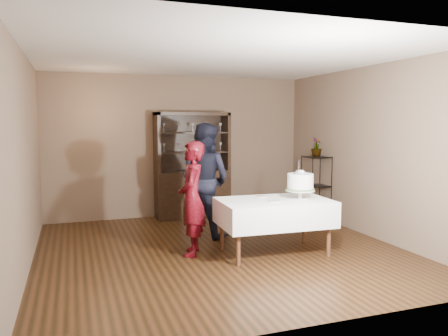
# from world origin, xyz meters

# --- Properties ---
(floor) EXTENTS (5.00, 5.00, 0.00)m
(floor) POSITION_xyz_m (0.00, 0.00, 0.00)
(floor) COLOR black
(floor) RESTS_ON ground
(ceiling) EXTENTS (5.00, 5.00, 0.00)m
(ceiling) POSITION_xyz_m (0.00, 0.00, 2.70)
(ceiling) COLOR silver
(ceiling) RESTS_ON back_wall
(back_wall) EXTENTS (5.00, 0.02, 2.70)m
(back_wall) POSITION_xyz_m (0.00, 2.50, 1.35)
(back_wall) COLOR brown
(back_wall) RESTS_ON floor
(wall_left) EXTENTS (0.02, 5.00, 2.70)m
(wall_left) POSITION_xyz_m (-2.50, 0.00, 1.35)
(wall_left) COLOR brown
(wall_left) RESTS_ON floor
(wall_right) EXTENTS (0.02, 5.00, 2.70)m
(wall_right) POSITION_xyz_m (2.50, 0.00, 1.35)
(wall_right) COLOR brown
(wall_right) RESTS_ON floor
(china_hutch) EXTENTS (1.40, 0.48, 2.00)m
(china_hutch) POSITION_xyz_m (0.20, 2.25, 0.66)
(china_hutch) COLOR black
(china_hutch) RESTS_ON floor
(plant_etagere) EXTENTS (0.42, 0.42, 1.20)m
(plant_etagere) POSITION_xyz_m (2.28, 1.20, 0.65)
(plant_etagere) COLOR black
(plant_etagere) RESTS_ON floor
(cake_table) EXTENTS (1.55, 0.99, 0.76)m
(cake_table) POSITION_xyz_m (0.65, -0.41, 0.58)
(cake_table) COLOR white
(cake_table) RESTS_ON floor
(woman) EXTENTS (0.54, 0.66, 1.56)m
(woman) POSITION_xyz_m (-0.43, -0.08, 0.78)
(woman) COLOR #31040A
(woman) RESTS_ON floor
(man) EXTENTS (1.09, 1.11, 1.80)m
(man) POSITION_xyz_m (0.02, 0.84, 0.90)
(man) COLOR black
(man) RESTS_ON floor
(cake) EXTENTS (0.43, 0.43, 0.55)m
(cake) POSITION_xyz_m (1.02, -0.46, 0.98)
(cake) COLOR silver
(cake) RESTS_ON cake_table
(plate_near) EXTENTS (0.22, 0.22, 0.01)m
(plate_near) POSITION_xyz_m (0.59, -0.53, 0.76)
(plate_near) COLOR silver
(plate_near) RESTS_ON cake_table
(plate_far) EXTENTS (0.20, 0.20, 0.01)m
(plate_far) POSITION_xyz_m (0.57, -0.15, 0.76)
(plate_far) COLOR silver
(plate_far) RESTS_ON cake_table
(potted_plant) EXTENTS (0.27, 0.27, 0.35)m
(potted_plant) POSITION_xyz_m (2.30, 1.24, 1.36)
(potted_plant) COLOR #486F35
(potted_plant) RESTS_ON plant_etagere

